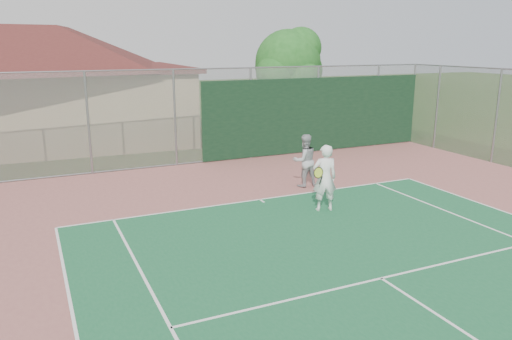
{
  "coord_description": "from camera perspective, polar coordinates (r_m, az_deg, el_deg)",
  "views": [
    {
      "loc": [
        -5.81,
        -0.53,
        4.36
      ],
      "look_at": [
        -0.8,
        10.41,
        1.32
      ],
      "focal_mm": 35.0,
      "sensor_mm": 36.0,
      "label": 1
    }
  ],
  "objects": [
    {
      "name": "clubhouse",
      "position": [
        24.67,
        -24.25,
        10.05
      ],
      "size": [
        14.51,
        9.96,
        6.12
      ],
      "rotation": [
        0.0,
        0.0,
        -0.04
      ],
      "color": "tan",
      "rests_on": "ground"
    },
    {
      "name": "player_white_front",
      "position": [
        13.35,
        7.84,
        -0.97
      ],
      "size": [
        0.92,
        0.66,
        1.79
      ],
      "rotation": [
        0.0,
        0.0,
        2.89
      ],
      "color": "white",
      "rests_on": "ground"
    },
    {
      "name": "tree",
      "position": [
        24.35,
        3.85,
        11.88
      ],
      "size": [
        3.7,
        3.51,
        5.16
      ],
      "color": "#382214",
      "rests_on": "ground"
    },
    {
      "name": "side_fence_right",
      "position": [
        20.65,
        25.79,
        5.52
      ],
      "size": [
        0.08,
        9.0,
        3.5
      ],
      "color": "gray",
      "rests_on": "ground"
    },
    {
      "name": "player_grey_back",
      "position": [
        15.6,
        5.57,
        1.02
      ],
      "size": [
        0.82,
        0.65,
        1.65
      ],
      "rotation": [
        0.0,
        0.0,
        3.11
      ],
      "color": "#A4A6A9",
      "rests_on": "ground"
    },
    {
      "name": "back_fence",
      "position": [
        19.4,
        -0.3,
        6.21
      ],
      "size": [
        20.08,
        0.11,
        3.53
      ],
      "color": "gray",
      "rests_on": "ground"
    }
  ]
}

